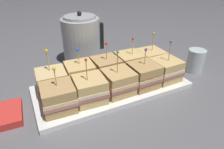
# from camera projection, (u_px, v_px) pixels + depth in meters

# --- Properties ---
(ground_plane) EXTENTS (6.00, 6.00, 0.00)m
(ground_plane) POSITION_uv_depth(u_px,v_px,m) (112.00, 89.00, 0.77)
(ground_plane) COLOR slate
(serving_platter) EXTENTS (0.58, 0.25, 0.02)m
(serving_platter) POSITION_uv_depth(u_px,v_px,m) (112.00, 87.00, 0.77)
(serving_platter) COLOR white
(serving_platter) RESTS_ON ground_plane
(sandwich_front_far_left) EXTENTS (0.11, 0.11, 0.15)m
(sandwich_front_far_left) POSITION_uv_depth(u_px,v_px,m) (58.00, 98.00, 0.62)
(sandwich_front_far_left) COLOR tan
(sandwich_front_far_left) RESTS_ON serving_platter
(sandwich_front_left) EXTENTS (0.11, 0.11, 0.16)m
(sandwich_front_left) POSITION_uv_depth(u_px,v_px,m) (90.00, 89.00, 0.66)
(sandwich_front_left) COLOR tan
(sandwich_front_left) RESTS_ON serving_platter
(sandwich_front_center) EXTENTS (0.11, 0.11, 0.16)m
(sandwich_front_center) POSITION_uv_depth(u_px,v_px,m) (119.00, 82.00, 0.70)
(sandwich_front_center) COLOR tan
(sandwich_front_center) RESTS_ON serving_platter
(sandwich_front_right) EXTENTS (0.11, 0.11, 0.15)m
(sandwich_front_right) POSITION_uv_depth(u_px,v_px,m) (144.00, 75.00, 0.74)
(sandwich_front_right) COLOR tan
(sandwich_front_right) RESTS_ON serving_platter
(sandwich_front_far_right) EXTENTS (0.11, 0.11, 0.16)m
(sandwich_front_far_right) POSITION_uv_depth(u_px,v_px,m) (166.00, 70.00, 0.78)
(sandwich_front_far_right) COLOR tan
(sandwich_front_far_right) RESTS_ON serving_platter
(sandwich_back_far_left) EXTENTS (0.11, 0.11, 0.16)m
(sandwich_back_far_left) POSITION_uv_depth(u_px,v_px,m) (52.00, 82.00, 0.71)
(sandwich_back_far_left) COLOR #DBB77A
(sandwich_back_far_left) RESTS_ON serving_platter
(sandwich_back_left) EXTENTS (0.11, 0.11, 0.15)m
(sandwich_back_left) POSITION_uv_depth(u_px,v_px,m) (80.00, 75.00, 0.75)
(sandwich_back_left) COLOR tan
(sandwich_back_left) RESTS_ON serving_platter
(sandwich_back_center) EXTENTS (0.11, 0.11, 0.16)m
(sandwich_back_center) POSITION_uv_depth(u_px,v_px,m) (106.00, 69.00, 0.79)
(sandwich_back_center) COLOR tan
(sandwich_back_center) RESTS_ON serving_platter
(sandwich_back_right) EXTENTS (0.11, 0.11, 0.16)m
(sandwich_back_right) POSITION_uv_depth(u_px,v_px,m) (129.00, 64.00, 0.83)
(sandwich_back_right) COLOR tan
(sandwich_back_right) RESTS_ON serving_platter
(sandwich_back_far_right) EXTENTS (0.11, 0.11, 0.16)m
(sandwich_back_far_right) POSITION_uv_depth(u_px,v_px,m) (150.00, 59.00, 0.87)
(sandwich_back_far_right) COLOR tan
(sandwich_back_far_right) RESTS_ON serving_platter
(kettle_steel) EXTENTS (0.20, 0.17, 0.24)m
(kettle_steel) POSITION_uv_depth(u_px,v_px,m) (82.00, 40.00, 0.94)
(kettle_steel) COLOR #B7BABF
(kettle_steel) RESTS_ON ground_plane
(drinking_glass) EXTENTS (0.07, 0.07, 0.10)m
(drinking_glass) POSITION_uv_depth(u_px,v_px,m) (196.00, 61.00, 0.88)
(drinking_glass) COLOR silver
(drinking_glass) RESTS_ON ground_plane
(napkin_stack) EXTENTS (0.13, 0.13, 0.02)m
(napkin_stack) POSITION_uv_depth(u_px,v_px,m) (0.00, 116.00, 0.62)
(napkin_stack) COLOR red
(napkin_stack) RESTS_ON ground_plane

